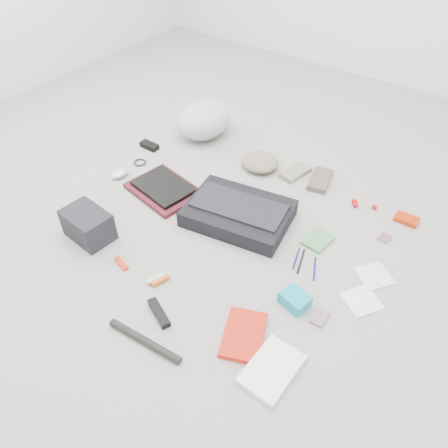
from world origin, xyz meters
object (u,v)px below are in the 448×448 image
Objects in this scene: accordion_wallet at (295,300)px; bike_helmet at (204,119)px; camera_bag at (88,225)px; book_red at (244,335)px; messenger_bag at (238,213)px; laptop at (164,186)px.

bike_helmet is at bearing 156.09° from accordion_wallet.
book_red is (0.87, -0.03, -0.06)m from camera_bag.
camera_bag reaches higher than messenger_bag.
laptop is 0.45m from camera_bag.
accordion_wallet is at bearing -34.03° from bike_helmet.
accordion_wallet is at bearing 17.83° from camera_bag.
accordion_wallet is (0.46, -0.28, -0.01)m from messenger_bag.
laptop is 0.93m from accordion_wallet.
camera_bag reaches higher than laptop.
camera_bag is 0.99× the size of book_red.
camera_bag is (-0.05, -0.45, 0.04)m from laptop.
book_red is 0.26m from accordion_wallet.
laptop is (-0.43, -0.05, -0.01)m from messenger_bag.
book_red is at bearing -20.08° from laptop.
accordion_wallet is (0.08, 0.24, 0.02)m from book_red.
camera_bag is at bearing -80.70° from bike_helmet.
laptop reaches higher than book_red.
bike_helmet reaches higher than camera_bag.
laptop is 1.36× the size of camera_bag.
messenger_bag is 0.44m from laptop.
accordion_wallet is at bearing -41.42° from messenger_bag.
bike_helmet is at bearing 129.66° from messenger_bag.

